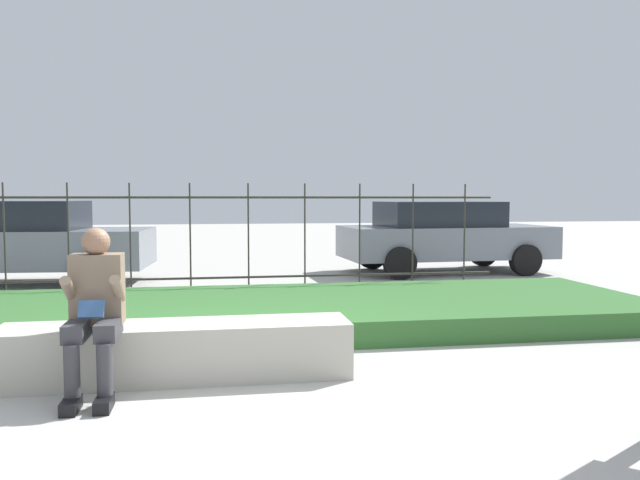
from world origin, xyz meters
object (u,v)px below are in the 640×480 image
stone_bench (178,354)px  car_parked_left (18,241)px  car_parked_right (443,235)px  person_seated_reader (95,305)px

stone_bench → car_parked_left: 6.89m
car_parked_left → car_parked_right: 7.80m
person_seated_reader → car_parked_right: 8.76m
person_seated_reader → car_parked_right: bearing=52.2°
stone_bench → car_parked_left: car_parked_left is taller
stone_bench → car_parked_left: size_ratio=0.65×
stone_bench → car_parked_right: bearing=54.1°
stone_bench → car_parked_right: car_parked_right is taller
car_parked_left → car_parked_right: bearing=7.4°
stone_bench → car_parked_right: (4.79, 6.61, 0.54)m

